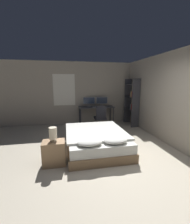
% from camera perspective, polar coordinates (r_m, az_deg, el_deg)
% --- Properties ---
extents(ground_plane, '(20.00, 20.00, 0.00)m').
position_cam_1_polar(ground_plane, '(3.42, 10.89, -21.17)').
color(ground_plane, '#B2A893').
extents(wall_back, '(12.00, 0.08, 2.70)m').
position_cam_1_polar(wall_back, '(6.80, -1.76, 7.24)').
color(wall_back, '#9E9384').
rests_on(wall_back, ground_plane).
extents(wall_side_right, '(0.06, 12.00, 2.70)m').
position_cam_1_polar(wall_side_right, '(5.15, 24.45, 4.95)').
color(wall_side_right, '#9E9384').
rests_on(wall_side_right, ground_plane).
extents(bed, '(1.61, 2.04, 0.58)m').
position_cam_1_polar(bed, '(4.24, 0.34, -10.55)').
color(bed, '#846647').
rests_on(bed, ground_plane).
extents(nightstand, '(0.49, 0.37, 0.55)m').
position_cam_1_polar(nightstand, '(3.59, -15.35, -14.78)').
color(nightstand, '#997551').
rests_on(nightstand, ground_plane).
extents(bedside_lamp, '(0.17, 0.17, 0.32)m').
position_cam_1_polar(bedside_lamp, '(3.42, -15.75, -7.84)').
color(bedside_lamp, gray).
rests_on(bedside_lamp, nightstand).
extents(desk, '(1.54, 0.56, 0.78)m').
position_cam_1_polar(desk, '(6.58, 0.50, 1.18)').
color(desk, '#38383D').
rests_on(desk, ground_plane).
extents(monitor_left, '(0.53, 0.16, 0.41)m').
position_cam_1_polar(monitor_left, '(6.65, -2.30, 4.23)').
color(monitor_left, '#B7B7BC').
rests_on(monitor_left, desk).
extents(monitor_right, '(0.53, 0.16, 0.41)m').
position_cam_1_polar(monitor_right, '(6.77, 2.64, 4.34)').
color(monitor_right, '#B7B7BC').
rests_on(monitor_right, desk).
extents(keyboard, '(0.38, 0.13, 0.02)m').
position_cam_1_polar(keyboard, '(6.40, 0.82, 1.90)').
color(keyboard, '#B7B7BC').
rests_on(keyboard, desk).
extents(computer_mouse, '(0.07, 0.05, 0.04)m').
position_cam_1_polar(computer_mouse, '(6.46, 3.26, 2.06)').
color(computer_mouse, '#B7B7BC').
rests_on(computer_mouse, desk).
extents(office_chair, '(0.52, 0.52, 0.94)m').
position_cam_1_polar(office_chair, '(5.97, 2.04, -2.90)').
color(office_chair, black).
rests_on(office_chair, ground_plane).
extents(bookshelf, '(0.33, 0.83, 1.97)m').
position_cam_1_polar(bookshelf, '(6.51, 14.11, 4.29)').
color(bookshelf, '#333338').
rests_on(bookshelf, ground_plane).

